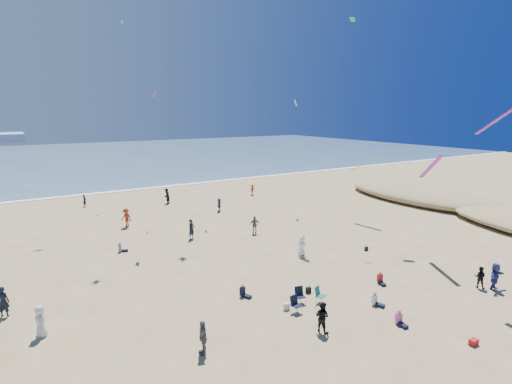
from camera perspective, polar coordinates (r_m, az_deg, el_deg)
ground at (r=21.32m, az=7.39°, el=-20.95°), size 220.00×220.00×0.00m
ocean at (r=109.96m, az=-25.94°, el=4.33°), size 220.00×100.00×0.06m
surf_line at (r=60.96m, az=-20.52°, el=-0.05°), size 220.00×1.20×0.08m
standing_flyers at (r=35.23m, az=-4.11°, el=-6.00°), size 30.43×39.53×1.93m
seated_group at (r=26.83m, az=4.90°, el=-12.75°), size 14.27×20.62×0.84m
chair_cluster at (r=24.68m, az=7.18°, el=-14.84°), size 2.73×1.50×1.00m
white_tote at (r=24.33m, az=4.39°, el=-15.98°), size 0.35×0.20×0.40m
black_backpack at (r=26.46m, az=7.50°, el=-13.72°), size 0.30×0.22×0.38m
cooler at (r=23.77m, az=28.65°, el=-18.29°), size 0.45×0.30×0.30m
navy_bag at (r=34.85m, az=15.48°, el=-7.79°), size 0.28×0.18×0.34m
kites_aloft at (r=34.61m, az=6.48°, el=15.36°), size 42.26×45.37×24.94m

